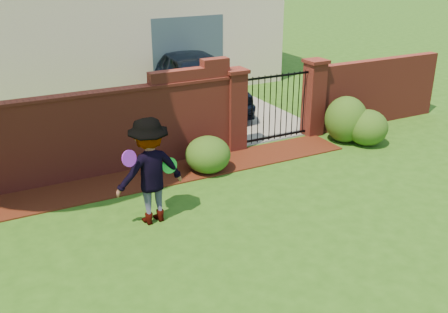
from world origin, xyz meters
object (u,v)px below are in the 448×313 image
car (201,83)px  frisbee_purple (129,158)px  man (151,172)px  frisbee_green (169,165)px

car → frisbee_purple: size_ratio=17.61×
man → frisbee_purple: (-0.41, -0.22, 0.40)m
car → man: man is taller
car → frisbee_purple: (-3.91, -5.70, 0.51)m
man → frisbee_green: size_ratio=6.69×
car → man: (-3.50, -5.49, 0.11)m
car → man: bearing=-117.5°
car → frisbee_green: (-3.17, -5.51, 0.17)m
man → frisbee_green: (0.33, -0.02, 0.06)m
car → frisbee_green: bearing=-115.0°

